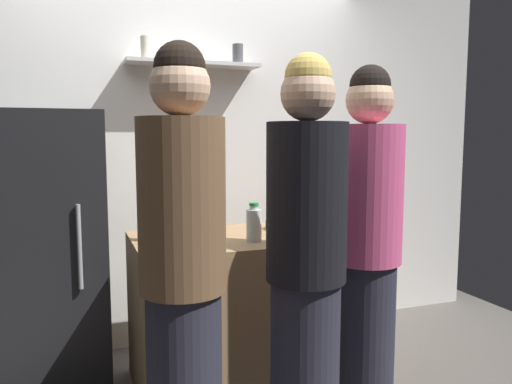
% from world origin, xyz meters
% --- Properties ---
extents(back_wall_assembly, '(4.80, 0.32, 2.60)m').
position_xyz_m(back_wall_assembly, '(0.00, 1.25, 1.30)').
color(back_wall_assembly, white).
rests_on(back_wall_assembly, ground).
extents(refrigerator, '(0.66, 0.68, 1.59)m').
position_xyz_m(refrigerator, '(-0.91, 0.85, 0.80)').
color(refrigerator, black).
rests_on(refrigerator, ground).
extents(counter, '(1.41, 0.75, 0.88)m').
position_xyz_m(counter, '(0.24, 0.48, 0.44)').
color(counter, '#9E7A51').
rests_on(counter, ground).
extents(baking_pan, '(0.34, 0.24, 0.05)m').
position_xyz_m(baking_pan, '(0.54, 0.53, 0.91)').
color(baking_pan, gray).
rests_on(baking_pan, counter).
extents(utensil_holder, '(0.12, 0.12, 0.22)m').
position_xyz_m(utensil_holder, '(-0.24, 0.34, 0.94)').
color(utensil_holder, '#B2B2B7').
rests_on(utensil_holder, counter).
extents(wine_bottle_dark_glass, '(0.08, 0.08, 0.31)m').
position_xyz_m(wine_bottle_dark_glass, '(0.79, 0.32, 1.00)').
color(wine_bottle_dark_glass, black).
rests_on(wine_bottle_dark_glass, counter).
extents(wine_bottle_green_glass, '(0.07, 0.07, 0.33)m').
position_xyz_m(wine_bottle_green_glass, '(-0.34, 0.49, 1.01)').
color(wine_bottle_green_glass, '#19471E').
rests_on(wine_bottle_green_glass, counter).
extents(water_bottle_plastic, '(0.08, 0.08, 0.21)m').
position_xyz_m(water_bottle_plastic, '(0.17, 0.31, 0.97)').
color(water_bottle_plastic, silver).
rests_on(water_bottle_plastic, counter).
extents(person_pink_top, '(0.34, 0.34, 1.79)m').
position_xyz_m(person_pink_top, '(0.58, -0.16, 0.89)').
color(person_pink_top, '#262633').
rests_on(person_pink_top, ground).
extents(person_blonde, '(0.34, 0.34, 1.79)m').
position_xyz_m(person_blonde, '(0.17, -0.35, 0.90)').
color(person_blonde, '#262633').
rests_on(person_blonde, ground).
extents(person_brown_jacket, '(0.34, 0.34, 1.81)m').
position_xyz_m(person_brown_jacket, '(-0.36, -0.33, 0.91)').
color(person_brown_jacket, '#262633').
rests_on(person_brown_jacket, ground).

